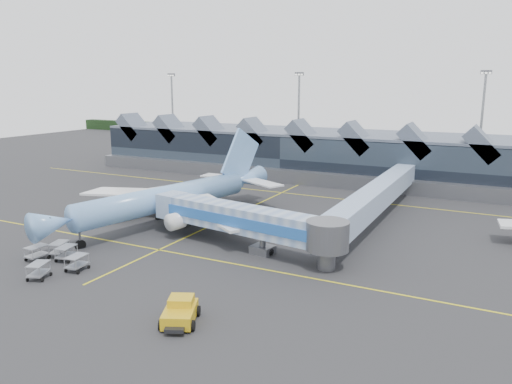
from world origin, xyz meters
The scene contains 10 objects.
ground centered at (0.00, 0.00, 0.00)m, with size 260.00×260.00×0.00m, color #252528.
taxi_stripes centered at (0.00, 10.00, 0.01)m, with size 120.00×60.00×0.01m.
tree_line_far centered at (0.00, 110.00, 2.00)m, with size 260.00×4.00×4.00m, color black.
terminal centered at (-5.07, 47.35, 4.88)m, with size 90.00×22.25×12.52m.
light_masts centered at (21.00, 62.80, 12.49)m, with size 132.40×42.56×22.45m.
main_airliner centered at (-5.65, 2.62, 3.78)m, with size 34.03×39.76×12.87m.
jet_bridge centered at (10.45, -3.31, 3.60)m, with size 26.80×7.80×5.43m.
fuel_truck centered at (-14.61, 8.91, 1.71)m, with size 5.06×8.97×3.05m.
pushback_tug centered at (13.20, -22.06, 0.90)m, with size 4.11×5.00×2.01m.
baggage_carts centered at (-6.92, -17.13, 0.92)m, with size 8.15×8.57×1.64m.
Camera 1 is at (36.31, -53.34, 19.54)m, focal length 35.00 mm.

